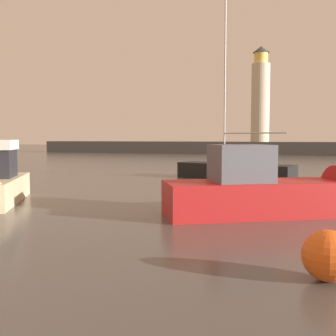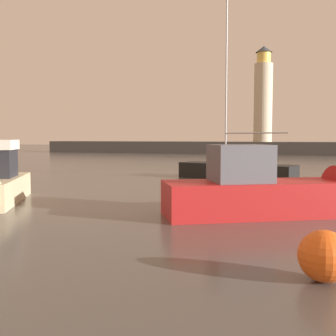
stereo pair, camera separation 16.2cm
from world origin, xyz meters
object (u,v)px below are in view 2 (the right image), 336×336
Objects in this scene: lighthouse at (263,97)px; mooring_buoy at (324,256)px; sailboat_moored at (236,171)px; motorboat_2 at (286,192)px.

lighthouse reaches higher than mooring_buoy.
sailboat_moored is 12.13× the size of mooring_buoy.
lighthouse reaches higher than motorboat_2.
lighthouse is at bearing 96.17° from mooring_buoy.
lighthouse is 45.56m from sailboat_moored.
mooring_buoy is at bearing -76.56° from sailboat_moored.
mooring_buoy is at bearing -82.29° from motorboat_2.
motorboat_2 is at bearing -73.33° from sailboat_moored.
mooring_buoy is at bearing -83.83° from lighthouse.
motorboat_2 is at bearing -84.04° from lighthouse.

